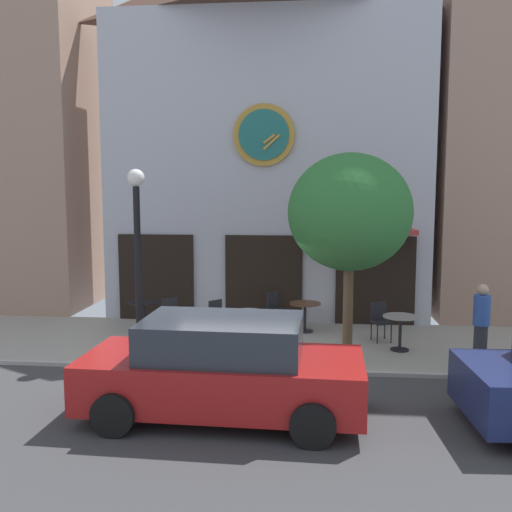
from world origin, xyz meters
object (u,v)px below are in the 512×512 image
at_px(cafe_chair_right_end, 218,316).
at_px(cafe_chair_corner, 171,314).
at_px(street_lamp, 138,262).
at_px(cafe_chair_curbside, 220,327).
at_px(street_tree, 350,213).
at_px(cafe_chair_outer, 380,318).
at_px(cafe_table_near_door, 400,325).
at_px(cafe_chair_near_lamp, 275,307).
at_px(parked_car_red, 223,369).
at_px(cafe_table_center_right, 305,310).
at_px(cafe_table_leftmost, 187,319).
at_px(pedestrian_blue, 481,325).
at_px(cafe_table_rightmost, 248,320).
at_px(cafe_table_center, 144,310).

height_order(cafe_chair_right_end, cafe_chair_corner, same).
xyz_separation_m(street_lamp, cafe_chair_curbside, (1.67, 0.43, -1.46)).
bearing_deg(street_tree, cafe_chair_outer, 65.34).
relative_size(street_lamp, cafe_table_near_door, 5.09).
height_order(cafe_chair_near_lamp, parked_car_red, parked_car_red).
bearing_deg(cafe_table_center_right, cafe_chair_corner, -167.23).
distance_m(cafe_table_leftmost, pedestrian_blue, 6.27).
relative_size(cafe_table_rightmost, cafe_chair_curbside, 0.85).
relative_size(cafe_table_leftmost, cafe_chair_near_lamp, 0.87).
height_order(cafe_table_leftmost, pedestrian_blue, pedestrian_blue).
height_order(cafe_chair_curbside, pedestrian_blue, pedestrian_blue).
xyz_separation_m(cafe_chair_right_end, cafe_chair_curbside, (0.22, -1.01, 0.00)).
distance_m(cafe_table_leftmost, cafe_table_rightmost, 1.40).
distance_m(cafe_chair_outer, pedestrian_blue, 2.55).
height_order(cafe_chair_near_lamp, cafe_chair_curbside, same).
bearing_deg(cafe_chair_corner, parked_car_red, -66.88).
bearing_deg(cafe_table_leftmost, pedestrian_blue, -10.65).
bearing_deg(street_lamp, cafe_table_leftmost, 49.08).
relative_size(cafe_chair_corner, pedestrian_blue, 0.54).
distance_m(cafe_chair_outer, cafe_chair_corner, 4.94).
distance_m(cafe_chair_curbside, pedestrian_blue, 5.35).
bearing_deg(cafe_table_center_right, cafe_chair_near_lamp, 151.99).
xyz_separation_m(cafe_table_center, cafe_table_center_right, (3.97, 0.34, -0.01)).
bearing_deg(street_tree, cafe_table_leftmost, 161.20).
height_order(street_lamp, street_tree, street_tree).
relative_size(cafe_chair_right_end, pedestrian_blue, 0.54).
bearing_deg(cafe_chair_curbside, street_lamp, -165.50).
distance_m(cafe_table_center, cafe_chair_outer, 5.72).
distance_m(pedestrian_blue, parked_car_red, 5.52).
bearing_deg(cafe_table_near_door, pedestrian_blue, -36.64).
xyz_separation_m(cafe_table_leftmost, cafe_table_rightmost, (1.40, 0.08, -0.02)).
bearing_deg(parked_car_red, cafe_table_near_door, 50.24).
bearing_deg(cafe_table_leftmost, cafe_chair_outer, 8.61).
relative_size(cafe_table_near_door, pedestrian_blue, 0.46).
xyz_separation_m(cafe_table_center_right, cafe_table_near_door, (2.09, -1.44, 0.03)).
height_order(street_tree, cafe_table_center_right, street_tree).
relative_size(cafe_table_center, cafe_table_center_right, 0.97).
height_order(cafe_table_rightmost, cafe_chair_right_end, cafe_chair_right_end).
xyz_separation_m(cafe_table_rightmost, cafe_chair_outer, (3.02, 0.59, -0.02)).
bearing_deg(cafe_chair_near_lamp, parked_car_red, -94.33).
xyz_separation_m(street_tree, cafe_chair_near_lamp, (-1.64, 2.94, -2.52)).
bearing_deg(cafe_chair_corner, street_lamp, -100.72).
xyz_separation_m(cafe_chair_right_end, cafe_chair_corner, (-1.16, 0.09, 0.00)).
height_order(street_lamp, pedestrian_blue, street_lamp).
distance_m(cafe_chair_near_lamp, cafe_chair_right_end, 1.76).
xyz_separation_m(cafe_table_center_right, cafe_chair_curbside, (-1.81, -1.83, -0.00)).
bearing_deg(pedestrian_blue, cafe_chair_near_lamp, 145.82).
bearing_deg(cafe_table_rightmost, pedestrian_blue, -14.61).
relative_size(cafe_chair_near_lamp, cafe_chair_curbside, 1.00).
xyz_separation_m(street_tree, cafe_table_rightmost, (-2.15, 1.29, -2.50)).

